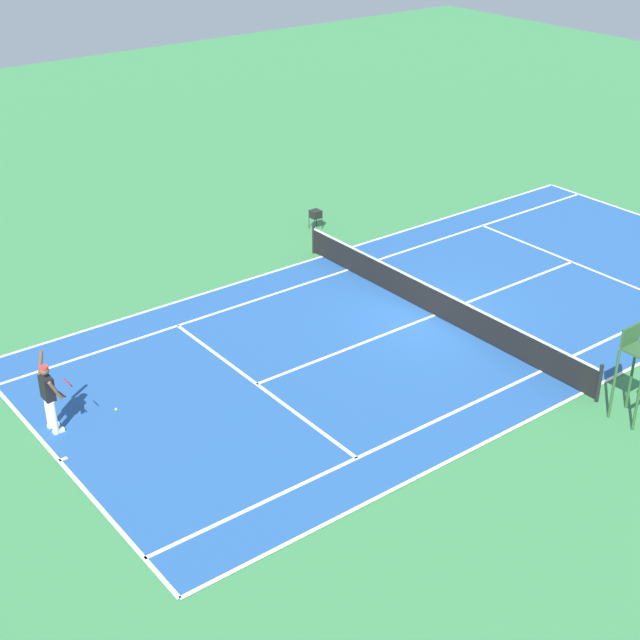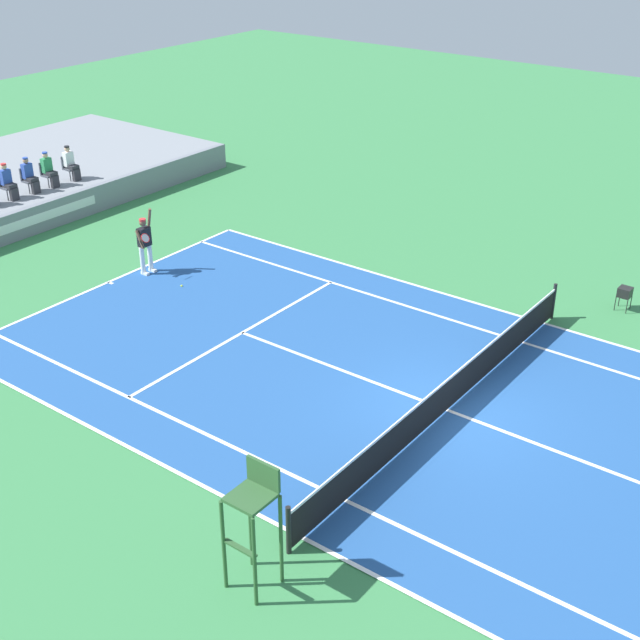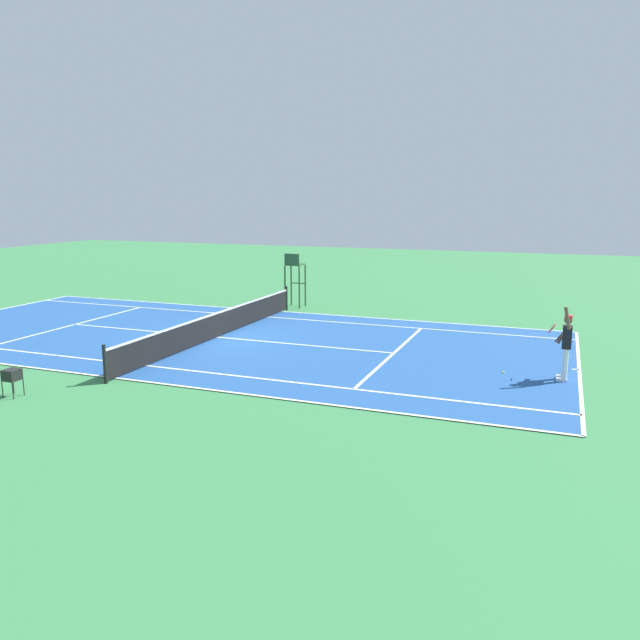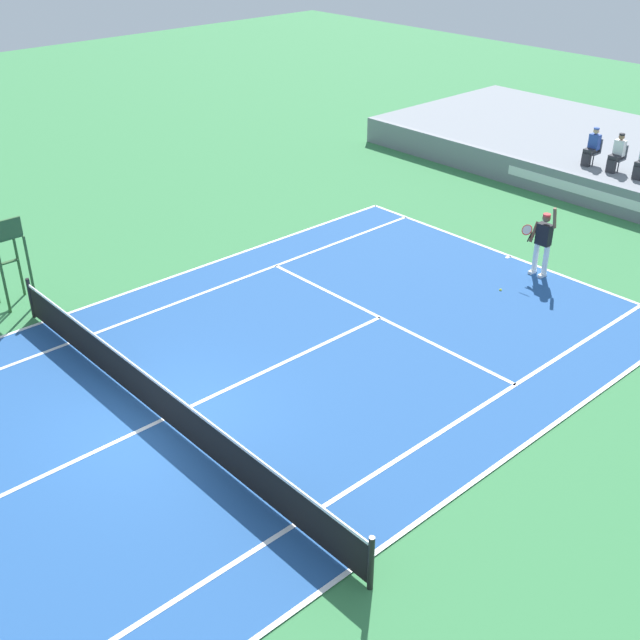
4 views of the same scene
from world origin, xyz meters
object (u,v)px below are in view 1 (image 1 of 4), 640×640
(tennis_player, at_px, (49,396))
(ball_hopper, at_px, (316,214))
(tennis_ball, at_px, (116,409))
(umpire_chair, at_px, (636,363))

(tennis_player, xyz_separation_m, ball_hopper, (6.44, -12.87, -0.42))
(tennis_player, distance_m, ball_hopper, 14.40)
(tennis_player, xyz_separation_m, tennis_ball, (-0.10, -1.59, -0.96))
(tennis_player, relative_size, umpire_chair, 0.85)
(tennis_player, bearing_deg, tennis_ball, -93.45)
(tennis_player, relative_size, tennis_ball, 30.63)
(tennis_ball, height_order, ball_hopper, ball_hopper)
(tennis_ball, bearing_deg, ball_hopper, -59.91)
(tennis_player, xyz_separation_m, umpire_chair, (-8.09, -11.46, 0.56))
(umpire_chair, height_order, ball_hopper, umpire_chair)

